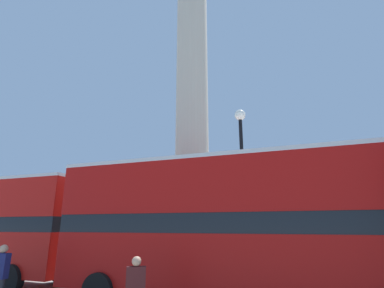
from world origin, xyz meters
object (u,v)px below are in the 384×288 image
(monument_column, at_px, (192,129))
(bus_b, at_px, (240,223))
(equestrian_statue, at_px, (375,240))
(pedestrian_by_plinth, at_px, (0,273))
(street_lamp, at_px, (243,182))

(monument_column, relative_size, bus_b, 1.99)
(monument_column, height_order, bus_b, monument_column)
(monument_column, bearing_deg, bus_b, -54.90)
(equestrian_statue, height_order, pedestrian_by_plinth, equestrian_statue)
(equestrian_statue, relative_size, street_lamp, 0.83)
(monument_column, xyz_separation_m, bus_b, (3.82, -5.43, -5.06))
(monument_column, distance_m, bus_b, 8.35)
(bus_b, distance_m, equestrian_statue, 11.86)
(street_lamp, bearing_deg, monument_column, 135.88)
(equestrian_statue, distance_m, street_lamp, 10.43)
(monument_column, height_order, equestrian_statue, monument_column)
(equestrian_statue, bearing_deg, street_lamp, -102.32)
(equestrian_statue, relative_size, pedestrian_by_plinth, 3.16)
(bus_b, xyz_separation_m, equestrian_statue, (4.86, 10.79, -0.84))
(bus_b, xyz_separation_m, pedestrian_by_plinth, (-6.36, -2.68, -1.38))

